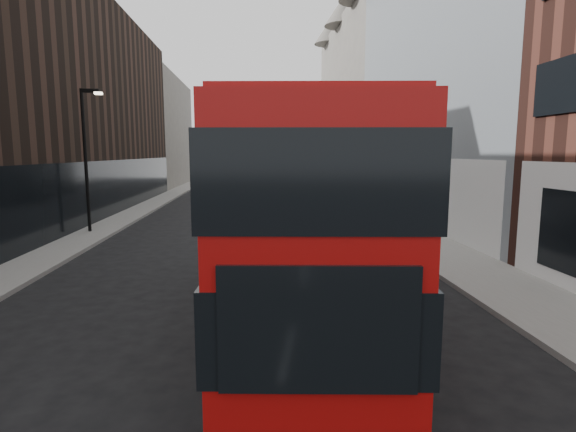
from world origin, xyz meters
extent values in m
cube|color=slate|center=(7.50, 25.00, 0.07)|extent=(3.00, 80.00, 0.15)
cube|color=slate|center=(-8.00, 25.00, 0.07)|extent=(2.00, 80.00, 0.15)
cube|color=#A7ACB2|center=(11.50, 21.00, 10.00)|extent=(5.00, 22.00, 20.00)
cube|color=silver|center=(9.15, 21.00, 1.90)|extent=(0.35, 21.00, 3.80)
cube|color=#68625C|center=(11.50, 44.00, 9.00)|extent=(5.00, 24.00, 18.00)
cone|color=#68625C|center=(9.50, 44.00, 19.50)|extent=(4.00, 4.00, 3.00)
cone|color=#68625C|center=(9.50, 52.00, 19.50)|extent=(4.00, 4.00, 3.00)
cube|color=black|center=(-11.50, 30.00, 7.00)|extent=(5.00, 24.00, 14.00)
cube|color=#68625C|center=(-11.50, 52.00, 6.50)|extent=(5.00, 20.00, 13.00)
cylinder|color=black|center=(-8.30, 18.00, 3.65)|extent=(0.16, 0.16, 7.00)
cube|color=black|center=(-7.90, 18.00, 7.05)|extent=(0.90, 0.15, 0.18)
cube|color=#FFF2CC|center=(-7.50, 18.00, 6.93)|extent=(0.35, 0.22, 0.12)
cube|color=#970A09|center=(1.24, 5.83, 2.61)|extent=(3.72, 12.13, 4.34)
cube|color=black|center=(1.24, 5.83, 1.90)|extent=(3.84, 12.19, 1.19)
cube|color=black|center=(1.24, 5.83, 3.75)|extent=(3.84, 12.19, 1.19)
cube|color=black|center=(0.73, -0.15, 2.06)|extent=(2.31, 0.28, 1.52)
cube|color=black|center=(1.75, 11.81, 2.06)|extent=(2.31, 0.28, 1.52)
cube|color=#970A09|center=(1.24, 5.83, 4.81)|extent=(3.57, 11.65, 0.12)
cylinder|color=black|center=(0.37, 9.74, 0.54)|extent=(0.42, 1.11, 1.09)
cylinder|color=black|center=(2.77, 9.53, 0.54)|extent=(0.42, 1.11, 1.09)
cylinder|color=black|center=(-0.29, 2.12, 0.54)|extent=(0.42, 1.11, 1.09)
cylinder|color=black|center=(2.12, 1.92, 0.54)|extent=(0.42, 1.11, 1.09)
cube|color=black|center=(2.26, 38.22, 2.09)|extent=(3.06, 11.89, 3.33)
cube|color=black|center=(2.26, 38.22, 1.88)|extent=(3.18, 11.94, 1.18)
cube|color=black|center=(2.07, 32.28, 2.04)|extent=(2.28, 0.15, 1.50)
cube|color=black|center=(2.44, 44.15, 2.04)|extent=(2.28, 0.15, 1.50)
cube|color=black|center=(2.26, 38.22, 3.79)|extent=(2.93, 11.41, 0.12)
cylinder|color=black|center=(1.18, 42.03, 0.54)|extent=(0.36, 1.08, 1.07)
cylinder|color=black|center=(3.57, 41.95, 0.54)|extent=(0.36, 1.08, 1.07)
cylinder|color=black|center=(0.94, 34.48, 0.54)|extent=(0.36, 1.08, 1.07)
cylinder|color=black|center=(3.33, 34.40, 0.54)|extent=(0.36, 1.08, 1.07)
imported|color=black|center=(3.66, 12.00, 0.78)|extent=(2.10, 4.65, 1.55)
imported|color=#919499|center=(2.76, 20.37, 0.78)|extent=(2.22, 4.90, 1.56)
imported|color=black|center=(1.15, 31.52, 0.78)|extent=(2.90, 5.60, 1.55)
camera|label=1|loc=(0.03, -5.00, 4.07)|focal=28.00mm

